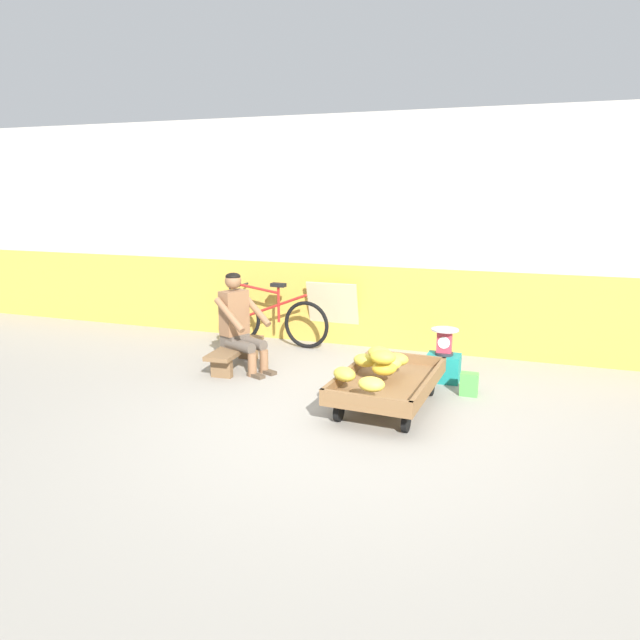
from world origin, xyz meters
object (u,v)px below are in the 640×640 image
(shopping_bag, at_px, (469,384))
(vendor_seated, at_px, (239,322))
(banana_cart, at_px, (388,384))
(low_bench, at_px, (235,351))
(bicycle_near_left, at_px, (272,319))
(weighing_scale, at_px, (444,341))
(sign_board, at_px, (333,313))
(plastic_crate, at_px, (443,368))

(shopping_bag, bearing_deg, vendor_seated, 179.47)
(banana_cart, height_order, vendor_seated, vendor_seated)
(low_bench, height_order, bicycle_near_left, bicycle_near_left)
(weighing_scale, bearing_deg, low_bench, -172.27)
(sign_board, bearing_deg, bicycle_near_left, -160.25)
(vendor_seated, height_order, plastic_crate, vendor_seated)
(sign_board, relative_size, shopping_bag, 3.63)
(plastic_crate, bearing_deg, vendor_seated, -171.16)
(plastic_crate, relative_size, bicycle_near_left, 0.22)
(bicycle_near_left, distance_m, sign_board, 0.84)
(sign_board, height_order, shopping_bag, sign_board)
(sign_board, bearing_deg, shopping_bag, -36.83)
(sign_board, bearing_deg, weighing_scale, -33.41)
(low_bench, height_order, plastic_crate, plastic_crate)
(banana_cart, xyz_separation_m, low_bench, (-2.01, 0.67, -0.04))
(shopping_bag, bearing_deg, bicycle_near_left, 156.71)
(plastic_crate, height_order, weighing_scale, weighing_scale)
(vendor_seated, height_order, weighing_scale, vendor_seated)
(plastic_crate, distance_m, shopping_bag, 0.50)
(banana_cart, distance_m, weighing_scale, 1.09)
(low_bench, distance_m, plastic_crate, 2.42)
(weighing_scale, bearing_deg, plastic_crate, 90.00)
(sign_board, xyz_separation_m, shopping_bag, (1.96, -1.47, -0.31))
(bicycle_near_left, bearing_deg, banana_cart, -41.44)
(plastic_crate, bearing_deg, banana_cart, -111.60)
(plastic_crate, height_order, shopping_bag, plastic_crate)
(low_bench, bearing_deg, bicycle_near_left, 91.40)
(weighing_scale, height_order, sign_board, sign_board)
(banana_cart, bearing_deg, vendor_seated, 161.67)
(low_bench, relative_size, shopping_bag, 4.66)
(plastic_crate, relative_size, weighing_scale, 1.20)
(bicycle_near_left, bearing_deg, weighing_scale, -18.19)
(banana_cart, distance_m, bicycle_near_left, 2.72)
(weighing_scale, height_order, shopping_bag, weighing_scale)
(banana_cart, height_order, plastic_crate, banana_cart)
(banana_cart, relative_size, plastic_crate, 4.12)
(vendor_seated, height_order, shopping_bag, vendor_seated)
(vendor_seated, distance_m, plastic_crate, 2.38)
(low_bench, bearing_deg, shopping_bag, -1.22)
(plastic_crate, xyz_separation_m, weighing_scale, (0.00, -0.00, 0.30))
(low_bench, distance_m, weighing_scale, 2.44)
(low_bench, bearing_deg, vendor_seated, -22.46)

